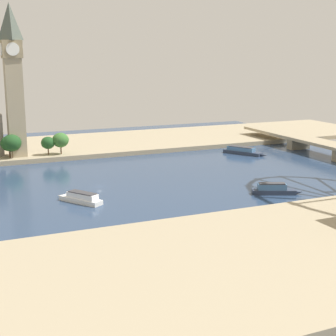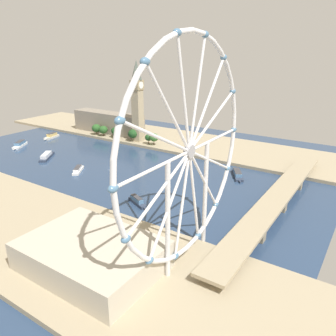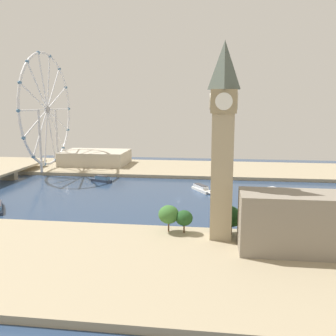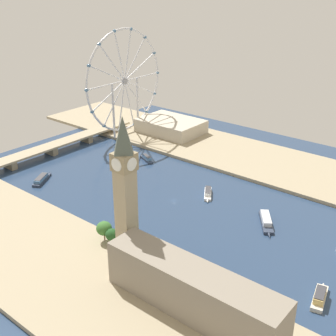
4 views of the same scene
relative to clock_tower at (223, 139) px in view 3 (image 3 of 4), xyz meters
name	(u,v)px [view 3 (image 3 of 4)]	position (x,y,z in m)	size (l,w,h in m)	color
ground_plane	(178,198)	(82.74, 29.05, -51.15)	(399.19, 399.19, 0.00)	navy
riverbank_left	(151,264)	(-31.86, 29.05, -49.65)	(90.00, 520.00, 3.00)	tan
riverbank_right	(190,169)	(197.34, 29.05, -49.65)	(90.00, 520.00, 3.00)	tan
clock_tower	(223,139)	(0.00, 0.00, 0.00)	(12.74, 12.74, 92.84)	tan
tree_row_embankment	(262,219)	(4.63, -20.30, -39.54)	(13.24, 101.10, 14.70)	#513823
ferris_wheel	(47,110)	(170.28, 167.03, 10.04)	(111.58, 3.20, 113.40)	silver
riverside_hall	(96,158)	(204.60, 131.45, -40.96)	(48.67, 68.38, 14.38)	#BCB29E
tour_boat_0	(201,188)	(107.30, 13.37, -49.04)	(23.32, 17.14, 4.97)	white
tour_boat_2	(101,179)	(130.49, 101.76, -48.86)	(12.70, 23.52, 5.58)	#2D384C
tour_boat_3	(280,194)	(97.08, -45.02, -48.89)	(32.08, 24.61, 5.39)	#2D384C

